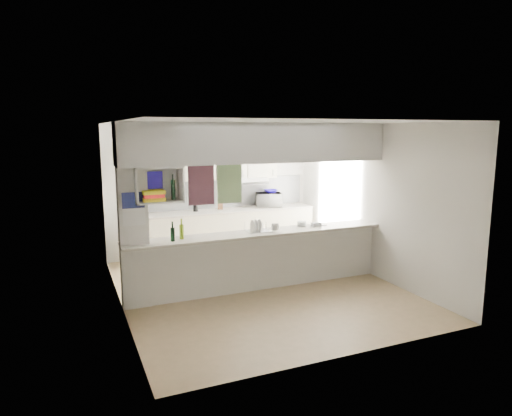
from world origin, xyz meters
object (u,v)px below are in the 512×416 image
bowl (271,191)px  wine_bottles (177,233)px  microwave (269,200)px  dish_rack (258,227)px

bowl → wine_bottles: bearing=-139.0°
wine_bottles → bowl: bearing=41.0°
microwave → bowl: size_ratio=1.88×
microwave → dish_rack: 2.38m
dish_rack → wine_bottles: 1.30m
bowl → wine_bottles: 3.30m
wine_bottles → dish_rack: bearing=2.3°
dish_rack → wine_bottles: size_ratio=1.26×
dish_rack → wine_bottles: (-1.30, -0.05, 0.03)m
microwave → bowl: 0.18m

